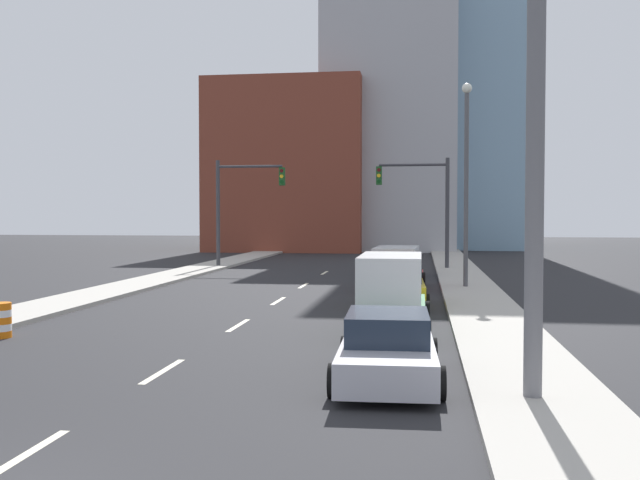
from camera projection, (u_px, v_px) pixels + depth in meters
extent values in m
cube|color=#ADA89E|center=(243.00, 258.00, 52.64)|extent=(2.51, 88.49, 0.16)
cube|color=#ADA89E|center=(451.00, 260.00, 50.52)|extent=(2.51, 88.49, 0.16)
cube|color=beige|center=(22.00, 457.00, 9.78)|extent=(0.16, 2.40, 0.01)
cube|color=beige|center=(163.00, 371.00, 15.14)|extent=(0.16, 2.40, 0.01)
cube|color=beige|center=(238.00, 325.00, 21.38)|extent=(0.16, 2.40, 0.01)
cube|color=beige|center=(278.00, 301.00, 27.37)|extent=(0.16, 2.40, 0.01)
cube|color=beige|center=(303.00, 286.00, 33.25)|extent=(0.16, 2.40, 0.01)
cube|color=beige|center=(325.00, 273.00, 40.54)|extent=(0.16, 2.40, 0.01)
cube|color=brown|center=(295.00, 169.00, 68.72)|extent=(14.00, 16.00, 15.34)
cube|color=#A8A8AD|center=(392.00, 124.00, 71.23)|extent=(12.00, 20.00, 24.78)
cube|color=#7A9EB7|center=(450.00, 66.00, 74.14)|extent=(13.00, 20.00, 37.52)
cylinder|color=#38383D|center=(218.00, 214.00, 44.27)|extent=(0.24, 0.24, 6.68)
cylinder|color=#38383D|center=(250.00, 166.00, 43.87)|extent=(4.06, 0.16, 0.16)
cube|color=#194C1E|center=(282.00, 176.00, 43.61)|extent=(0.34, 0.32, 1.10)
cylinder|color=#4C0C0C|center=(282.00, 171.00, 43.43)|extent=(0.22, 0.04, 0.22)
cylinder|color=yellow|center=(282.00, 176.00, 43.44)|extent=(0.22, 0.04, 0.22)
cylinder|color=#0C3F14|center=(282.00, 182.00, 43.46)|extent=(0.22, 0.04, 0.22)
cylinder|color=#38383D|center=(447.00, 214.00, 42.30)|extent=(0.24, 0.24, 6.68)
cylinder|color=#38383D|center=(413.00, 165.00, 42.47)|extent=(4.06, 0.16, 0.16)
cube|color=#194C1E|center=(379.00, 176.00, 42.78)|extent=(0.34, 0.32, 1.10)
cylinder|color=#4C0C0C|center=(379.00, 170.00, 42.60)|extent=(0.22, 0.04, 0.22)
cylinder|color=yellow|center=(379.00, 176.00, 42.61)|extent=(0.22, 0.04, 0.22)
cylinder|color=#0C3F14|center=(379.00, 181.00, 42.62)|extent=(0.22, 0.04, 0.22)
cylinder|color=slate|center=(536.00, 94.00, 12.27)|extent=(0.32, 0.32, 10.83)
cylinder|color=orange|center=(1.00, 334.00, 19.24)|extent=(0.56, 0.56, 0.19)
cylinder|color=white|center=(1.00, 327.00, 19.23)|extent=(0.56, 0.56, 0.19)
cylinder|color=orange|center=(1.00, 320.00, 19.23)|extent=(0.56, 0.56, 0.19)
cylinder|color=white|center=(0.00, 313.00, 19.22)|extent=(0.56, 0.56, 0.19)
cylinder|color=orange|center=(0.00, 306.00, 19.21)|extent=(0.56, 0.56, 0.19)
cylinder|color=#4C4C51|center=(466.00, 192.00, 31.32)|extent=(0.20, 0.20, 8.63)
sphere|color=white|center=(467.00, 88.00, 31.15)|extent=(0.44, 0.44, 0.44)
cube|color=#B2B2BC|center=(388.00, 356.00, 14.29)|extent=(1.97, 4.75, 0.63)
cube|color=#1E2838|center=(388.00, 327.00, 14.27)|extent=(1.67, 2.16, 0.58)
cylinder|color=black|center=(346.00, 350.00, 15.85)|extent=(0.24, 0.63, 0.63)
cylinder|color=black|center=(432.00, 352.00, 15.64)|extent=(0.24, 0.63, 0.63)
cylinder|color=black|center=(334.00, 380.00, 12.95)|extent=(0.24, 0.63, 0.63)
cylinder|color=black|center=(439.00, 383.00, 12.75)|extent=(0.24, 0.63, 0.63)
cube|color=#1E6033|center=(391.00, 315.00, 20.19)|extent=(1.91, 5.74, 0.59)
cube|color=silver|center=(391.00, 280.00, 19.87)|extent=(1.68, 3.56, 1.44)
cylinder|color=black|center=(362.00, 311.00, 22.09)|extent=(0.22, 0.68, 0.68)
cylinder|color=black|center=(426.00, 312.00, 21.81)|extent=(0.22, 0.68, 0.68)
cylinder|color=black|center=(350.00, 329.00, 18.57)|extent=(0.22, 0.68, 0.68)
cylinder|color=black|center=(427.00, 331.00, 18.29)|extent=(0.22, 0.68, 0.68)
cube|color=gold|center=(400.00, 292.00, 25.80)|extent=(1.89, 4.31, 0.73)
cube|color=#1E2838|center=(400.00, 273.00, 25.78)|extent=(1.60, 1.97, 0.65)
cylinder|color=black|center=(376.00, 294.00, 27.22)|extent=(0.24, 0.62, 0.61)
cylinder|color=black|center=(423.00, 294.00, 27.03)|extent=(0.24, 0.62, 0.61)
cylinder|color=black|center=(373.00, 302.00, 24.60)|extent=(0.24, 0.62, 0.61)
cylinder|color=black|center=(426.00, 303.00, 24.41)|extent=(0.24, 0.62, 0.61)
cube|color=red|center=(397.00, 280.00, 31.82)|extent=(2.35, 5.82, 0.49)
cube|color=silver|center=(396.00, 261.00, 31.51)|extent=(2.00, 3.64, 1.23)
cylinder|color=black|center=(377.00, 278.00, 33.77)|extent=(0.25, 0.63, 0.62)
cylinder|color=black|center=(423.00, 279.00, 33.36)|extent=(0.25, 0.63, 0.62)
cylinder|color=black|center=(368.00, 285.00, 30.28)|extent=(0.25, 0.63, 0.62)
cylinder|color=black|center=(419.00, 286.00, 29.88)|extent=(0.25, 0.63, 0.62)
cube|color=#141E47|center=(399.00, 266.00, 38.29)|extent=(1.94, 4.63, 0.72)
cube|color=#1E2838|center=(399.00, 254.00, 38.27)|extent=(1.62, 2.11, 0.65)
cylinder|color=black|center=(382.00, 268.00, 39.79)|extent=(0.25, 0.64, 0.63)
cylinder|color=black|center=(415.00, 269.00, 39.62)|extent=(0.25, 0.64, 0.63)
cylinder|color=black|center=(382.00, 272.00, 36.99)|extent=(0.25, 0.64, 0.63)
cylinder|color=black|center=(417.00, 273.00, 36.81)|extent=(0.25, 0.64, 0.63)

